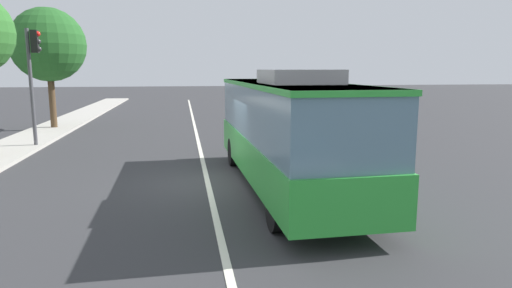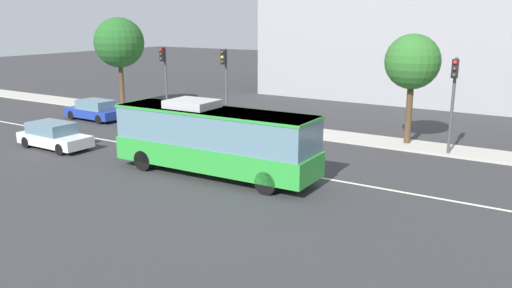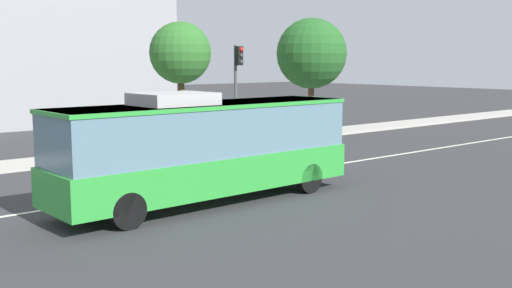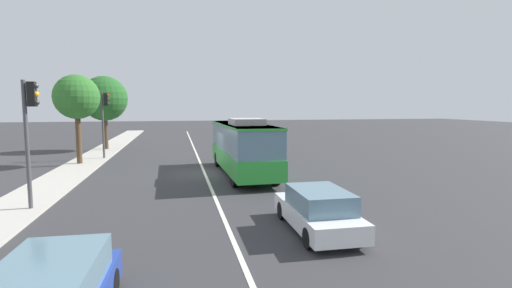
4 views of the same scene
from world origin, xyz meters
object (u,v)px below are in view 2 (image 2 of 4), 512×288
(traffic_light_mid_block, at_px, (453,90))
(sedan_white, at_px, (54,136))
(transit_bus, at_px, (214,137))
(street_tree_kerbside_centre, at_px, (412,62))
(traffic_light_near_corner, at_px, (164,70))
(sedan_blue, at_px, (95,110))
(traffic_light_far_corner, at_px, (225,73))
(street_tree_kerbside_right, at_px, (119,43))

(traffic_light_mid_block, bearing_deg, sedan_white, -67.01)
(transit_bus, bearing_deg, street_tree_kerbside_centre, 59.55)
(traffic_light_near_corner, bearing_deg, sedan_blue, -52.85)
(sedan_white, relative_size, traffic_light_far_corner, 0.87)
(traffic_light_far_corner, relative_size, street_tree_kerbside_right, 0.72)
(sedan_blue, distance_m, street_tree_kerbside_centre, 22.05)
(transit_bus, height_order, traffic_light_far_corner, traffic_light_far_corner)
(sedan_white, xyz_separation_m, traffic_light_mid_block, (19.21, 9.97, 2.84))
(transit_bus, xyz_separation_m, traffic_light_far_corner, (-6.11, 9.51, 1.75))
(traffic_light_far_corner, height_order, street_tree_kerbside_right, street_tree_kerbside_right)
(street_tree_kerbside_right, bearing_deg, traffic_light_mid_block, -2.87)
(sedan_white, relative_size, street_tree_kerbside_right, 0.63)
(transit_bus, xyz_separation_m, sedan_blue, (-15.29, 6.22, -1.09))
(traffic_light_mid_block, distance_m, street_tree_kerbside_right, 25.60)
(transit_bus, relative_size, street_tree_kerbside_right, 1.39)
(transit_bus, distance_m, traffic_light_near_corner, 14.71)
(street_tree_kerbside_right, bearing_deg, transit_bus, -31.89)
(traffic_light_near_corner, relative_size, traffic_light_mid_block, 1.00)
(traffic_light_mid_block, bearing_deg, sedan_blue, -87.03)
(transit_bus, relative_size, traffic_light_mid_block, 1.93)
(street_tree_kerbside_centre, bearing_deg, traffic_light_far_corner, -174.67)
(traffic_light_mid_block, relative_size, traffic_light_far_corner, 1.00)
(traffic_light_mid_block, xyz_separation_m, traffic_light_far_corner, (-14.61, 0.20, 0.00))
(traffic_light_mid_block, xyz_separation_m, street_tree_kerbside_right, (-25.51, 1.28, 1.69))
(sedan_white, relative_size, street_tree_kerbside_centre, 0.71)
(traffic_light_far_corner, distance_m, street_tree_kerbside_right, 11.09)
(traffic_light_near_corner, xyz_separation_m, street_tree_kerbside_right, (-5.74, 1.30, 1.69))
(traffic_light_mid_block, relative_size, street_tree_kerbside_right, 0.72)
(transit_bus, distance_m, sedan_white, 10.79)
(street_tree_kerbside_centre, xyz_separation_m, street_tree_kerbside_right, (-22.95, -0.04, 0.50))
(traffic_light_far_corner, bearing_deg, sedan_blue, -71.49)
(sedan_white, xyz_separation_m, sedan_blue, (-4.58, 6.88, 0.00))
(street_tree_kerbside_right, bearing_deg, street_tree_kerbside_centre, 0.11)
(traffic_light_near_corner, relative_size, street_tree_kerbside_right, 0.72)
(traffic_light_far_corner, bearing_deg, traffic_light_near_corner, -88.73)
(traffic_light_mid_block, bearing_deg, traffic_light_far_corner, -95.21)
(sedan_white, distance_m, street_tree_kerbside_right, 13.66)
(transit_bus, distance_m, traffic_light_mid_block, 12.72)
(traffic_light_near_corner, xyz_separation_m, traffic_light_mid_block, (19.77, 0.02, 0.00))
(sedan_blue, bearing_deg, street_tree_kerbside_right, -66.74)
(traffic_light_mid_block, bearing_deg, transit_bus, -46.81)
(traffic_light_far_corner, bearing_deg, transit_bus, 31.54)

